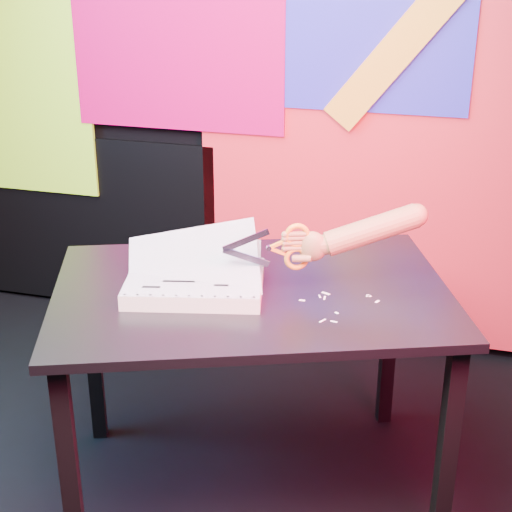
% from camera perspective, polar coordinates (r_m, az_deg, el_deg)
% --- Properties ---
extents(room, '(3.01, 3.01, 2.71)m').
position_cam_1_polar(room, '(2.05, -13.86, 10.04)').
color(room, black).
rests_on(room, ground).
extents(backdrop, '(2.88, 0.05, 2.08)m').
position_cam_1_polar(backdrop, '(3.44, -0.58, 9.03)').
color(backdrop, red).
rests_on(backdrop, ground).
extents(work_table, '(1.42, 1.19, 0.75)m').
position_cam_1_polar(work_table, '(2.46, -0.33, -4.26)').
color(work_table, black).
rests_on(work_table, ground).
extents(printout_stack, '(0.48, 0.39, 0.22)m').
position_cam_1_polar(printout_stack, '(2.40, -4.46, -1.94)').
color(printout_stack, beige).
rests_on(printout_stack, work_table).
extents(scissors, '(0.25, 0.10, 0.15)m').
position_cam_1_polar(scissors, '(2.33, 2.55, 0.65)').
color(scissors, '#B1B2D4').
rests_on(scissors, printout_stack).
extents(hand_forearm, '(0.40, 0.19, 0.17)m').
position_cam_1_polar(hand_forearm, '(2.36, 7.69, 1.71)').
color(hand_forearm, '#996439').
rests_on(hand_forearm, work_table).
extents(paper_clippings, '(0.23, 0.22, 0.00)m').
position_cam_1_polar(paper_clippings, '(2.34, 5.92, -3.35)').
color(paper_clippings, white).
rests_on(paper_clippings, work_table).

